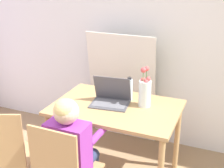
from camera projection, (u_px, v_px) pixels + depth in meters
name	position (u px, v px, depth m)	size (l,w,h in m)	color
wall_back	(146.00, 30.00, 3.24)	(6.40, 0.05, 2.50)	white
dining_table	(116.00, 115.00, 2.79)	(1.11, 0.74, 0.72)	tan
chair_spare	(7.00, 156.00, 2.49)	(0.52, 0.52, 0.89)	tan
person_seated	(72.00, 144.00, 2.30)	(0.32, 0.43, 1.04)	purple
laptop	(111.00, 97.00, 2.80)	(0.36, 0.29, 0.24)	#4C4C51
flower_vase	(145.00, 91.00, 2.71)	(0.11, 0.11, 0.36)	silver
water_bottle	(129.00, 89.00, 2.85)	(0.06, 0.06, 0.22)	silver
cardboard_panel	(122.00, 88.00, 3.41)	(0.75, 0.19, 1.24)	silver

